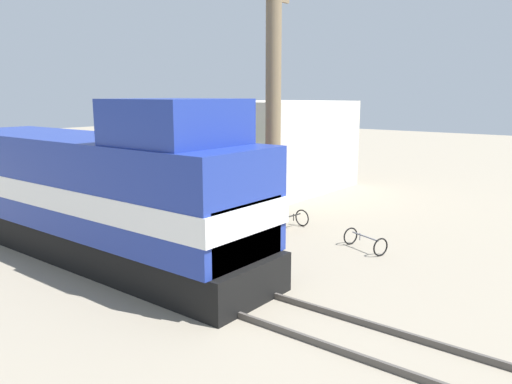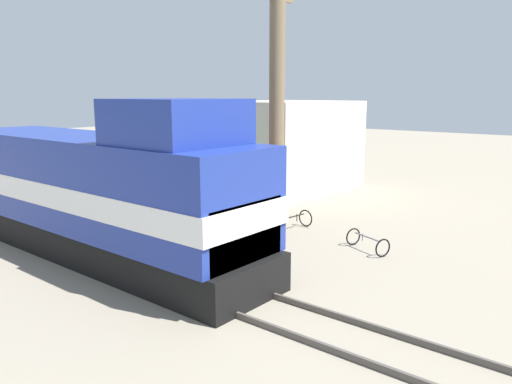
% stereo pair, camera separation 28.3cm
% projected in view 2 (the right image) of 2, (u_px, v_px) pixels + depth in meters
% --- Properties ---
extents(ground_plane, '(120.00, 120.00, 0.00)m').
position_uv_depth(ground_plane, '(161.00, 275.00, 14.41)').
color(ground_plane, gray).
extents(rail_near, '(0.08, 36.03, 0.15)m').
position_uv_depth(rail_near, '(141.00, 279.00, 13.85)').
color(rail_near, '#4C4742').
rests_on(rail_near, ground_plane).
extents(rail_far, '(0.08, 36.03, 0.15)m').
position_uv_depth(rail_far, '(179.00, 266.00, 14.94)').
color(rail_far, '#4C4742').
rests_on(rail_far, ground_plane).
extents(locomotive, '(3.15, 13.49, 5.02)m').
position_uv_depth(locomotive, '(101.00, 192.00, 15.71)').
color(locomotive, black).
rests_on(locomotive, ground_plane).
extents(utility_pole, '(1.80, 0.59, 9.71)m').
position_uv_depth(utility_pole, '(277.00, 101.00, 18.78)').
color(utility_pole, '#726047').
rests_on(utility_pole, ground_plane).
extents(vendor_umbrella, '(2.15, 2.15, 1.93)m').
position_uv_depth(vendor_umbrella, '(225.00, 190.00, 18.28)').
color(vendor_umbrella, '#4C4C4C').
rests_on(vendor_umbrella, ground_plane).
extents(billboard_sign, '(1.70, 0.12, 3.55)m').
position_uv_depth(billboard_sign, '(220.00, 150.00, 22.66)').
color(billboard_sign, '#595959').
rests_on(billboard_sign, ground_plane).
extents(shrub_cluster, '(1.12, 1.12, 1.12)m').
position_uv_depth(shrub_cluster, '(200.00, 218.00, 18.75)').
color(shrub_cluster, '#388C38').
rests_on(shrub_cluster, ground_plane).
extents(person_bystander, '(0.34, 0.34, 1.57)m').
position_uv_depth(person_bystander, '(281.00, 216.00, 17.87)').
color(person_bystander, '#2D3347').
rests_on(person_bystander, ground_plane).
extents(bicycle, '(1.71, 0.84, 0.67)m').
position_uv_depth(bicycle, '(292.00, 221.00, 19.06)').
color(bicycle, black).
rests_on(bicycle, ground_plane).
extents(bicycle_spare, '(1.13, 1.63, 0.61)m').
position_uv_depth(bicycle_spare, '(367.00, 242.00, 16.55)').
color(bicycle_spare, black).
rests_on(bicycle_spare, ground_plane).
extents(building_block_distant, '(7.70, 5.57, 4.76)m').
position_uv_depth(building_block_distant, '(285.00, 146.00, 27.05)').
color(building_block_distant, beige).
rests_on(building_block_distant, ground_plane).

